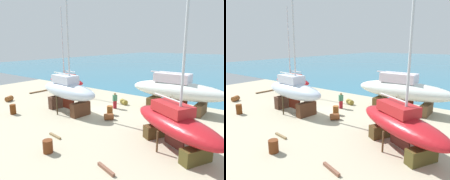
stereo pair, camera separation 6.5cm
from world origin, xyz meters
TOP-DOWN VIEW (x-y plane):
  - ground_plane at (0.00, -2.03)m, footprint 42.36×42.36m
  - sea_water at (0.00, 68.51)m, footprint 128.36×119.90m
  - sailboat_large_starboard at (6.23, 5.59)m, footprint 9.60×3.24m
  - sailboat_small_center at (-2.11, -1.21)m, footprint 7.77×3.22m
  - sailboat_far_slipway at (-7.97, 3.67)m, footprint 6.41×2.07m
  - sailboat_mid_port at (9.06, -2.23)m, footprint 7.73×5.77m
  - worker at (1.00, 2.38)m, footprint 0.44×0.50m
  - barrel_rust_mid at (-10.60, -2.79)m, footprint 0.92×1.03m
  - barrel_blue_faded at (2.55, -0.67)m, footprint 0.94×0.97m
  - barrel_rust_near at (0.90, 4.21)m, footprint 1.02×0.88m
  - barrel_tar_black at (1.79, 0.48)m, footprint 0.75×0.75m
  - barrel_tipped_left at (-5.76, -4.94)m, footprint 0.76×0.76m
  - barrel_ochre at (3.04, -7.48)m, footprint 0.79×0.79m
  - timber_short_skew at (-11.87, 2.14)m, footprint 0.37×2.90m
  - timber_plank_far at (1.56, -5.78)m, footprint 1.33×0.30m
  - timber_long_fore at (7.13, -6.84)m, footprint 1.40×0.56m
  - timber_long_aft at (2.20, -0.21)m, footprint 1.38×1.04m
  - timber_short_cross at (-4.32, 2.56)m, footprint 1.66×1.40m

SIDE VIEW (x-z plane):
  - ground_plane at x=0.00m, z-range 0.00..0.00m
  - sea_water at x=0.00m, z-range 0.00..0.00m
  - timber_plank_far at x=1.56m, z-range 0.00..0.13m
  - timber_long_aft at x=2.20m, z-range 0.00..0.14m
  - timber_short_cross at x=-4.32m, z-range 0.00..0.15m
  - timber_short_skew at x=-11.87m, z-range 0.00..0.16m
  - timber_long_fore at x=7.13m, z-range 0.00..0.18m
  - barrel_rust_near at x=0.90m, z-range 0.00..0.55m
  - barrel_blue_faded at x=2.55m, z-range 0.00..0.56m
  - barrel_rust_mid at x=-10.60m, z-range 0.00..0.60m
  - barrel_ochre at x=3.04m, z-range 0.00..0.82m
  - barrel_tar_black at x=1.79m, z-range 0.00..0.85m
  - barrel_tipped_left at x=-5.76m, z-range 0.00..0.94m
  - worker at x=1.00m, z-range 0.03..1.69m
  - sailboat_mid_port at x=9.06m, z-range -4.05..7.41m
  - sailboat_far_slipway at x=-7.97m, z-range -3.87..7.24m
  - sailboat_large_starboard at x=6.23m, z-range -5.99..10.26m
  - sailboat_small_center at x=-2.11m, z-range -4.67..8.94m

